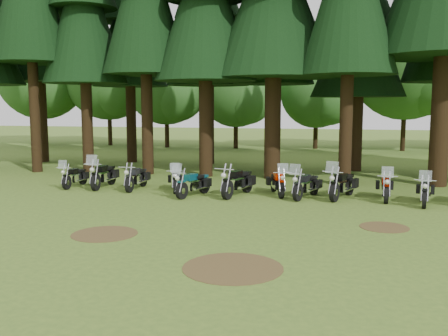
# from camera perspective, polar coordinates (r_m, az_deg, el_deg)

# --- Properties ---
(ground) EXTENTS (120.00, 120.00, 0.00)m
(ground) POSITION_cam_1_polar(r_m,az_deg,el_deg) (14.94, 0.44, -6.31)
(ground) COLOR #466623
(ground) RESTS_ON ground
(pine_back_4) EXTENTS (4.94, 4.94, 13.78)m
(pine_back_4) POSITION_cam_1_polar(r_m,az_deg,el_deg) (27.85, 15.29, 16.81)
(pine_back_4) COLOR black
(pine_back_4) RESTS_ON ground
(decid_0) EXTENTS (8.00, 7.78, 10.00)m
(decid_0) POSITION_cam_1_polar(r_m,az_deg,el_deg) (46.90, -19.90, 9.74)
(decid_0) COLOR black
(decid_0) RESTS_ON ground
(decid_1) EXTENTS (7.91, 7.69, 9.88)m
(decid_1) POSITION_cam_1_polar(r_m,az_deg,el_deg) (44.35, -12.78, 10.07)
(decid_1) COLOR black
(decid_1) RESTS_ON ground
(decid_2) EXTENTS (6.72, 6.53, 8.40)m
(decid_2) POSITION_cam_1_polar(r_m,az_deg,el_deg) (41.29, -6.31, 9.21)
(decid_2) COLOR black
(decid_2) RESTS_ON ground
(decid_3) EXTENTS (6.12, 5.95, 7.65)m
(decid_3) POSITION_cam_1_polar(r_m,az_deg,el_deg) (40.10, 1.70, 8.68)
(decid_3) COLOR black
(decid_3) RESTS_ON ground
(decid_4) EXTENTS (5.93, 5.76, 7.41)m
(decid_4) POSITION_cam_1_polar(r_m,az_deg,el_deg) (40.54, 10.89, 8.33)
(decid_4) COLOR black
(decid_4) RESTS_ON ground
(decid_5) EXTENTS (8.45, 8.21, 10.56)m
(decid_5) POSITION_cam_1_polar(r_m,az_deg,el_deg) (40.31, 20.67, 10.66)
(decid_5) COLOR black
(decid_5) RESTS_ON ground
(dirt_patch_0) EXTENTS (1.80, 1.80, 0.01)m
(dirt_patch_0) POSITION_cam_1_polar(r_m,az_deg,el_deg) (14.09, -13.49, -7.33)
(dirt_patch_0) COLOR #4C3D1E
(dirt_patch_0) RESTS_ON ground
(dirt_patch_1) EXTENTS (1.40, 1.40, 0.01)m
(dirt_patch_1) POSITION_cam_1_polar(r_m,az_deg,el_deg) (15.15, 17.84, -6.45)
(dirt_patch_1) COLOR #4C3D1E
(dirt_patch_1) RESTS_ON ground
(dirt_patch_2) EXTENTS (2.20, 2.20, 0.01)m
(dirt_patch_2) POSITION_cam_1_polar(r_m,az_deg,el_deg) (10.98, 1.01, -11.32)
(dirt_patch_2) COLOR #4C3D1E
(dirt_patch_2) RESTS_ON ground
(motorcycle_0) EXTENTS (0.37, 2.00, 1.26)m
(motorcycle_0) POSITION_cam_1_polar(r_m,az_deg,el_deg) (22.27, -16.68, -1.02)
(motorcycle_0) COLOR black
(motorcycle_0) RESTS_ON ground
(motorcycle_1) EXTENTS (0.48, 2.41, 1.52)m
(motorcycle_1) POSITION_cam_1_polar(r_m,az_deg,el_deg) (21.76, -13.59, -0.87)
(motorcycle_1) COLOR black
(motorcycle_1) RESTS_ON ground
(motorcycle_2) EXTENTS (0.32, 2.20, 0.89)m
(motorcycle_2) POSITION_cam_1_polar(r_m,az_deg,el_deg) (21.05, -9.97, -1.19)
(motorcycle_2) COLOR black
(motorcycle_2) RESTS_ON ground
(motorcycle_3) EXTENTS (0.87, 1.98, 1.27)m
(motorcycle_3) POSITION_cam_1_polar(r_m,az_deg,el_deg) (20.43, -5.62, -1.46)
(motorcycle_3) COLOR black
(motorcycle_3) RESTS_ON ground
(motorcycle_4) EXTENTS (0.96, 2.16, 1.39)m
(motorcycle_4) POSITION_cam_1_polar(r_m,az_deg,el_deg) (19.20, -3.53, -1.87)
(motorcycle_4) COLOR black
(motorcycle_4) RESTS_ON ground
(motorcycle_5) EXTENTS (0.78, 2.41, 1.00)m
(motorcycle_5) POSITION_cam_1_polar(r_m,az_deg,el_deg) (19.24, 1.59, -1.70)
(motorcycle_5) COLOR black
(motorcycle_5) RESTS_ON ground
(motorcycle_6) EXTENTS (0.93, 2.13, 1.36)m
(motorcycle_6) POSITION_cam_1_polar(r_m,az_deg,el_deg) (19.56, 6.11, -1.76)
(motorcycle_6) COLOR black
(motorcycle_6) RESTS_ON ground
(motorcycle_7) EXTENTS (1.01, 2.19, 1.41)m
(motorcycle_7) POSITION_cam_1_polar(r_m,az_deg,el_deg) (19.05, 9.37, -2.01)
(motorcycle_7) COLOR black
(motorcycle_7) RESTS_ON ground
(motorcycle_8) EXTENTS (1.09, 2.36, 1.52)m
(motorcycle_8) POSITION_cam_1_polar(r_m,az_deg,el_deg) (19.22, 13.36, -1.92)
(motorcycle_8) COLOR black
(motorcycle_8) RESTS_ON ground
(motorcycle_9) EXTENTS (0.41, 2.17, 1.37)m
(motorcycle_9) POSITION_cam_1_polar(r_m,az_deg,el_deg) (19.38, 17.95, -2.15)
(motorcycle_9) COLOR black
(motorcycle_9) RESTS_ON ground
(motorcycle_10) EXTENTS (0.63, 2.14, 1.34)m
(motorcycle_10) POSITION_cam_1_polar(r_m,az_deg,el_deg) (18.93, 21.99, -2.56)
(motorcycle_10) COLOR black
(motorcycle_10) RESTS_ON ground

